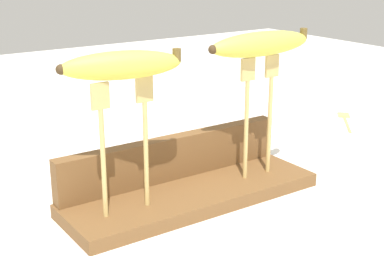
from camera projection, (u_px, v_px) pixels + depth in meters
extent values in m
plane|color=silver|center=(192.00, 201.00, 0.90)|extent=(3.00, 3.00, 0.00)
cube|color=brown|center=(192.00, 195.00, 0.90)|extent=(0.42, 0.14, 0.02)
cube|color=brown|center=(173.00, 157.00, 0.93)|extent=(0.41, 0.03, 0.07)
cylinder|color=tan|center=(103.00, 164.00, 0.78)|extent=(0.01, 0.01, 0.16)
cube|color=tan|center=(100.00, 96.00, 0.75)|extent=(0.03, 0.01, 0.04)
cylinder|color=tan|center=(146.00, 155.00, 0.82)|extent=(0.01, 0.01, 0.16)
cube|color=tan|center=(144.00, 89.00, 0.79)|extent=(0.03, 0.01, 0.04)
cylinder|color=tan|center=(246.00, 130.00, 0.92)|extent=(0.01, 0.01, 0.16)
cube|color=tan|center=(248.00, 69.00, 0.89)|extent=(0.03, 0.01, 0.04)
cylinder|color=tan|center=(269.00, 125.00, 0.94)|extent=(0.01, 0.01, 0.16)
cube|color=tan|center=(272.00, 66.00, 0.91)|extent=(0.03, 0.01, 0.04)
ellipsoid|color=#DBD147|center=(122.00, 65.00, 0.76)|extent=(0.17, 0.07, 0.04)
cylinder|color=brown|center=(177.00, 55.00, 0.78)|extent=(0.01, 0.01, 0.02)
sphere|color=#3F2D19|center=(61.00, 70.00, 0.73)|extent=(0.01, 0.01, 0.01)
ellipsoid|color=#DBD147|center=(261.00, 44.00, 0.89)|extent=(0.20, 0.04, 0.04)
cylinder|color=brown|center=(303.00, 34.00, 0.93)|extent=(0.01, 0.01, 0.02)
sphere|color=#3F2D19|center=(213.00, 50.00, 0.84)|extent=(0.01, 0.01, 0.01)
cylinder|color=tan|center=(347.00, 124.00, 1.29)|extent=(0.09, 0.09, 0.01)
cube|color=tan|center=(344.00, 114.00, 1.37)|extent=(0.04, 0.04, 0.01)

